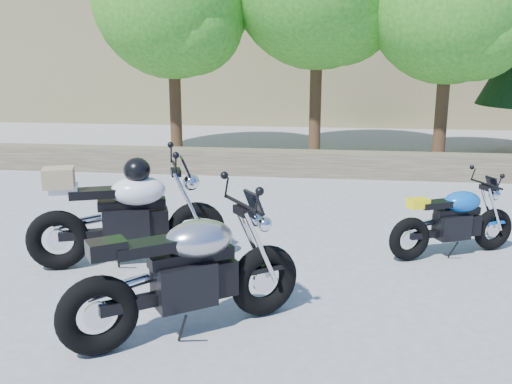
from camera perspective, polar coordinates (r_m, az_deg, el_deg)
ground at (r=6.69m, az=-2.79°, el=-8.28°), size 90.00×90.00×0.00m
stone_wall at (r=11.86m, az=1.72°, el=2.95°), size 22.00×0.55×0.50m
tree_decid_right at (r=13.32m, az=19.35°, el=17.46°), size 3.54×3.54×5.41m
silver_bike at (r=5.23m, az=-6.83°, el=-8.22°), size 2.00×1.48×1.17m
white_bike at (r=6.99m, az=-12.82°, el=-2.06°), size 2.28×1.05×1.31m
blue_bike at (r=7.59m, az=19.20°, el=-2.81°), size 1.69×0.90×0.91m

